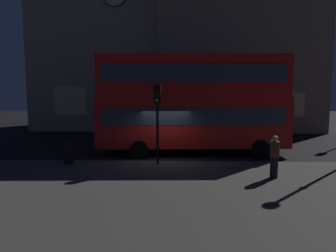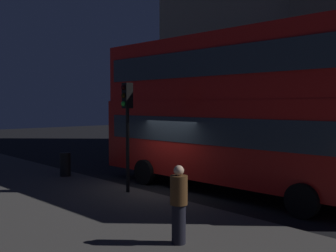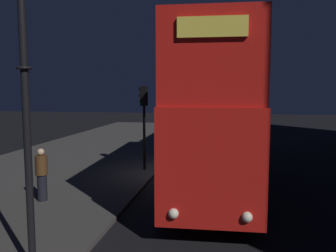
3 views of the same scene
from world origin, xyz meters
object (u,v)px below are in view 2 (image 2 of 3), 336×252
(litter_bin, at_px, (65,164))
(double_decker_bus, at_px, (226,106))
(traffic_light_near_kerb, at_px, (127,114))
(pedestrian, at_px, (179,204))

(litter_bin, bearing_deg, double_decker_bus, 27.69)
(traffic_light_near_kerb, height_order, pedestrian, traffic_light_near_kerb)
(pedestrian, xyz_separation_m, litter_bin, (-8.94, 2.06, -0.37))
(double_decker_bus, height_order, pedestrian, double_decker_bus)
(double_decker_bus, relative_size, litter_bin, 10.97)
(double_decker_bus, relative_size, traffic_light_near_kerb, 2.89)
(double_decker_bus, bearing_deg, traffic_light_near_kerb, -122.49)
(pedestrian, bearing_deg, traffic_light_near_kerb, -34.74)
(double_decker_bus, xyz_separation_m, pedestrian, (2.98, -5.19, -2.06))
(traffic_light_near_kerb, bearing_deg, double_decker_bus, 65.89)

